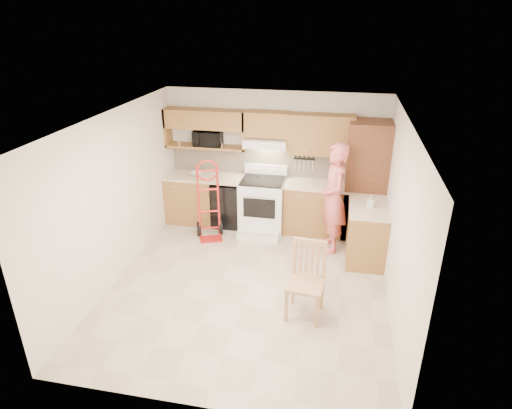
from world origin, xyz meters
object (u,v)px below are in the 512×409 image
(microwave, at_px, (208,138))
(person, at_px, (333,198))
(range, at_px, (262,202))
(dining_chair, at_px, (306,282))
(hand_truck, at_px, (209,204))

(microwave, bearing_deg, person, -18.87)
(microwave, height_order, person, person)
(range, bearing_deg, microwave, 164.10)
(person, relative_size, dining_chair, 1.80)
(microwave, distance_m, dining_chair, 3.52)
(microwave, relative_size, range, 0.44)
(range, bearing_deg, person, -18.72)
(microwave, xyz_separation_m, person, (2.34, -0.74, -0.69))
(microwave, distance_m, person, 2.55)
(person, bearing_deg, range, -122.12)
(range, distance_m, dining_chair, 2.52)
(microwave, relative_size, hand_truck, 0.39)
(hand_truck, bearing_deg, dining_chair, -66.58)
(microwave, bearing_deg, hand_truck, -76.19)
(microwave, bearing_deg, range, -17.33)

